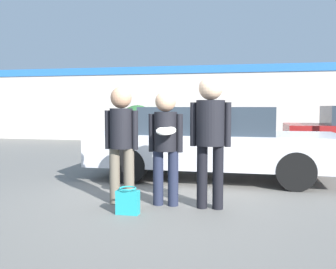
% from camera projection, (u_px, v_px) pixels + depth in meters
% --- Properties ---
extents(ground_plane, '(56.00, 56.00, 0.00)m').
position_uv_depth(ground_plane, '(161.00, 202.00, 5.56)').
color(ground_plane, '#66635E').
extents(storefront_building, '(24.00, 0.22, 3.05)m').
position_uv_depth(storefront_building, '(216.00, 103.00, 14.78)').
color(storefront_building, beige).
rests_on(storefront_building, ground).
extents(person_left, '(0.50, 0.33, 1.70)m').
position_uv_depth(person_left, '(121.00, 135.00, 5.39)').
color(person_left, '#665B4C').
rests_on(person_left, ground).
extents(person_middle_with_frisbee, '(0.50, 0.54, 1.64)m').
position_uv_depth(person_middle_with_frisbee, '(166.00, 138.00, 5.32)').
color(person_middle_with_frisbee, '#1E2338').
rests_on(person_middle_with_frisbee, ground).
extents(person_right, '(0.56, 0.39, 1.84)m').
position_uv_depth(person_right, '(210.00, 128.00, 5.14)').
color(person_right, black).
rests_on(person_right, ground).
extents(parked_car_near, '(4.75, 1.94, 1.41)m').
position_uv_depth(parked_car_near, '(212.00, 142.00, 7.42)').
color(parked_car_near, silver).
rests_on(parked_car_near, ground).
extents(shrub, '(1.49, 1.49, 1.49)m').
position_uv_depth(shrub, '(137.00, 124.00, 14.56)').
color(shrub, '#285B2D').
rests_on(shrub, ground).
extents(handbag, '(0.30, 0.23, 0.36)m').
position_uv_depth(handbag, '(128.00, 201.00, 4.93)').
color(handbag, teal).
rests_on(handbag, ground).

